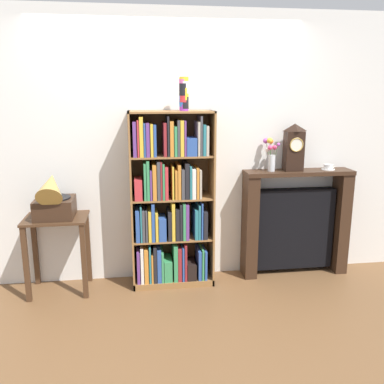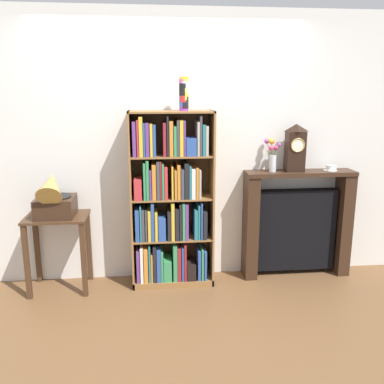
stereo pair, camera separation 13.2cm
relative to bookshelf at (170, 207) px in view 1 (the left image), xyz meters
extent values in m
cube|color=brown|center=(0.02, -0.06, -0.79)|extent=(7.82, 6.40, 0.02)
cube|color=silver|center=(0.12, 0.22, 0.52)|extent=(4.82, 0.08, 2.60)
cube|color=olive|center=(-0.36, 0.01, 0.06)|extent=(0.02, 0.34, 1.68)
cube|color=olive|center=(0.40, 0.01, 0.06)|extent=(0.02, 0.34, 1.68)
cube|color=brown|center=(0.02, 0.17, 0.06)|extent=(0.78, 0.01, 1.68)
cube|color=olive|center=(0.02, 0.01, 0.89)|extent=(0.78, 0.34, 0.02)
cube|color=olive|center=(0.02, 0.01, -0.75)|extent=(0.78, 0.34, 0.06)
cube|color=#663884|center=(-0.32, -0.03, -0.56)|extent=(0.03, 0.22, 0.32)
cube|color=white|center=(-0.28, -0.03, -0.54)|extent=(0.03, 0.23, 0.35)
cube|color=orange|center=(-0.24, -0.02, -0.55)|extent=(0.04, 0.26, 0.34)
cube|color=teal|center=(-0.21, 0.00, -0.53)|extent=(0.02, 0.29, 0.37)
cube|color=orange|center=(-0.19, -0.01, -0.57)|extent=(0.02, 0.28, 0.28)
cube|color=black|center=(-0.16, 0.00, -0.54)|extent=(0.03, 0.29, 0.35)
cube|color=#2D519E|center=(-0.12, -0.02, -0.56)|extent=(0.04, 0.26, 0.32)
cube|color=#388E56|center=(-0.09, 0.00, -0.57)|extent=(0.02, 0.28, 0.29)
cube|color=#388E56|center=(-0.03, -0.02, -0.61)|extent=(0.08, 0.25, 0.21)
cube|color=#388E56|center=(0.04, -0.02, -0.54)|extent=(0.04, 0.26, 0.36)
cube|color=maroon|center=(0.08, -0.02, -0.55)|extent=(0.04, 0.25, 0.33)
cube|color=#2D519E|center=(0.11, -0.03, -0.55)|extent=(0.02, 0.24, 0.34)
cube|color=maroon|center=(0.13, -0.01, -0.54)|extent=(0.02, 0.27, 0.36)
cube|color=black|center=(0.19, -0.03, -0.64)|extent=(0.09, 0.23, 0.16)
cube|color=#2D519E|center=(0.27, -0.02, -0.57)|extent=(0.03, 0.25, 0.29)
cube|color=#388E56|center=(0.30, -0.01, -0.56)|extent=(0.02, 0.27, 0.30)
cube|color=#2D519E|center=(0.33, -0.03, -0.57)|extent=(0.02, 0.23, 0.29)
cube|color=olive|center=(0.02, 0.01, -0.31)|extent=(0.74, 0.32, 0.02)
cube|color=#2D519E|center=(-0.31, 0.00, -0.15)|extent=(0.04, 0.29, 0.30)
cube|color=teal|center=(-0.28, 0.00, -0.13)|extent=(0.02, 0.29, 0.34)
cube|color=#424247|center=(-0.26, -0.03, -0.15)|extent=(0.02, 0.23, 0.30)
cube|color=#424247|center=(-0.23, -0.02, -0.15)|extent=(0.02, 0.24, 0.30)
cube|color=gold|center=(-0.20, -0.01, -0.15)|extent=(0.03, 0.27, 0.29)
cube|color=#2D519E|center=(-0.17, -0.02, -0.12)|extent=(0.03, 0.26, 0.36)
cube|color=gold|center=(-0.14, -0.03, -0.16)|extent=(0.03, 0.23, 0.27)
cube|color=#2D519E|center=(-0.08, -0.04, -0.19)|extent=(0.07, 0.22, 0.22)
cube|color=black|center=(-0.01, -0.03, -0.16)|extent=(0.03, 0.24, 0.28)
cube|color=gold|center=(0.02, -0.01, -0.12)|extent=(0.03, 0.27, 0.36)
cube|color=black|center=(0.06, -0.01, -0.15)|extent=(0.03, 0.28, 0.30)
cube|color=black|center=(0.09, 0.00, -0.13)|extent=(0.02, 0.29, 0.35)
cube|color=#388E56|center=(0.12, -0.02, -0.12)|extent=(0.02, 0.26, 0.35)
cube|color=#663884|center=(0.15, -0.04, -0.13)|extent=(0.03, 0.22, 0.35)
cube|color=teal|center=(0.24, -0.01, -0.15)|extent=(0.03, 0.28, 0.29)
cube|color=teal|center=(0.27, 0.00, -0.13)|extent=(0.02, 0.29, 0.33)
cube|color=#2D519E|center=(0.29, 0.00, -0.12)|extent=(0.02, 0.29, 0.35)
cube|color=black|center=(0.32, -0.02, -0.16)|extent=(0.04, 0.25, 0.27)
cube|color=olive|center=(0.02, 0.01, 0.09)|extent=(0.74, 0.32, 0.02)
cube|color=#C63338|center=(-0.30, -0.03, 0.20)|extent=(0.07, 0.23, 0.19)
cube|color=#388E56|center=(-0.23, -0.03, 0.27)|extent=(0.02, 0.24, 0.34)
cube|color=#388E56|center=(-0.21, -0.03, 0.28)|extent=(0.03, 0.23, 0.36)
cube|color=#663884|center=(-0.18, -0.02, 0.24)|extent=(0.02, 0.26, 0.28)
cube|color=orange|center=(-0.15, -0.02, 0.26)|extent=(0.04, 0.25, 0.33)
cube|color=#424247|center=(-0.11, -0.01, 0.28)|extent=(0.03, 0.27, 0.35)
cube|color=maroon|center=(-0.09, -0.02, 0.28)|extent=(0.02, 0.25, 0.35)
cube|color=#388E56|center=(-0.07, -0.01, 0.27)|extent=(0.02, 0.26, 0.33)
cube|color=#C63338|center=(-0.04, -0.03, 0.25)|extent=(0.03, 0.24, 0.30)
cube|color=gold|center=(0.02, -0.03, 0.25)|extent=(0.02, 0.23, 0.31)
cube|color=orange|center=(0.05, -0.03, 0.24)|extent=(0.02, 0.23, 0.27)
cube|color=orange|center=(0.08, -0.01, 0.26)|extent=(0.03, 0.28, 0.32)
cube|color=#424247|center=(0.11, 0.00, 0.24)|extent=(0.03, 0.29, 0.28)
cube|color=black|center=(0.15, -0.01, 0.27)|extent=(0.04, 0.28, 0.33)
cube|color=teal|center=(0.18, -0.03, 0.25)|extent=(0.02, 0.24, 0.31)
cube|color=white|center=(0.21, -0.02, 0.24)|extent=(0.03, 0.25, 0.28)
cube|color=orange|center=(0.25, -0.02, 0.24)|extent=(0.02, 0.24, 0.29)
cube|color=#B2A893|center=(0.27, -0.01, 0.23)|extent=(0.02, 0.26, 0.27)
cube|color=olive|center=(0.02, 0.01, 0.49)|extent=(0.74, 0.32, 0.02)
cube|color=#663884|center=(-0.31, -0.03, 0.66)|extent=(0.03, 0.24, 0.31)
cube|color=#C63338|center=(-0.28, -0.01, 0.66)|extent=(0.02, 0.27, 0.33)
cube|color=gold|center=(-0.26, -0.02, 0.68)|extent=(0.03, 0.24, 0.35)
cube|color=#2D519E|center=(-0.23, -0.02, 0.65)|extent=(0.02, 0.25, 0.30)
cube|color=#663884|center=(-0.20, -0.02, 0.65)|extent=(0.03, 0.25, 0.30)
cube|color=gold|center=(-0.16, -0.03, 0.64)|extent=(0.02, 0.23, 0.29)
cube|color=#2D519E|center=(-0.14, -0.03, 0.64)|extent=(0.02, 0.23, 0.28)
cube|color=maroon|center=(-0.05, -0.01, 0.65)|extent=(0.03, 0.27, 0.30)
cube|color=black|center=(-0.02, -0.02, 0.68)|extent=(0.02, 0.25, 0.36)
cube|color=orange|center=(0.01, -0.03, 0.66)|extent=(0.03, 0.23, 0.31)
cube|color=#388E56|center=(0.05, 0.00, 0.63)|extent=(0.02, 0.28, 0.27)
cube|color=#424247|center=(0.07, -0.04, 0.66)|extent=(0.02, 0.22, 0.32)
cube|color=gold|center=(0.11, -0.01, 0.66)|extent=(0.03, 0.28, 0.32)
cube|color=#663884|center=(0.13, -0.03, 0.66)|extent=(0.02, 0.24, 0.32)
cube|color=#2D519E|center=(0.19, -0.03, 0.58)|extent=(0.09, 0.23, 0.16)
cube|color=#B2A893|center=(0.26, -0.01, 0.65)|extent=(0.02, 0.28, 0.31)
cube|color=#424247|center=(0.28, -0.02, 0.68)|extent=(0.02, 0.26, 0.36)
cube|color=teal|center=(0.31, -0.01, 0.64)|extent=(0.03, 0.27, 0.28)
cube|color=#B2A893|center=(0.34, -0.03, 0.63)|extent=(0.02, 0.24, 0.27)
cylinder|color=purple|center=(0.14, -0.01, 0.95)|extent=(0.08, 0.08, 0.11)
cylinder|color=black|center=(0.14, -0.01, 0.97)|extent=(0.08, 0.08, 0.11)
cylinder|color=blue|center=(0.13, -0.01, 0.99)|extent=(0.08, 0.08, 0.11)
cylinder|color=blue|center=(0.14, -0.01, 1.01)|extent=(0.08, 0.08, 0.11)
cylinder|color=red|center=(0.14, -0.01, 1.03)|extent=(0.08, 0.08, 0.11)
cylinder|color=yellow|center=(0.14, -0.01, 1.05)|extent=(0.08, 0.08, 0.11)
cylinder|color=orange|center=(0.14, 0.00, 1.07)|extent=(0.08, 0.08, 0.11)
cylinder|color=black|center=(0.14, -0.01, 1.09)|extent=(0.08, 0.08, 0.11)
cylinder|color=white|center=(0.14, -0.01, 1.10)|extent=(0.08, 0.08, 0.11)
cylinder|color=pink|center=(0.14, -0.01, 1.12)|extent=(0.08, 0.08, 0.11)
cylinder|color=yellow|center=(0.14, -0.01, 1.14)|extent=(0.08, 0.08, 0.11)
cube|color=#472D1C|center=(-1.05, -0.03, -0.06)|extent=(0.56, 0.42, 0.02)
cube|color=#472D1C|center=(-1.30, -0.21, -0.42)|extent=(0.04, 0.04, 0.71)
cube|color=#472D1C|center=(-0.80, -0.21, -0.42)|extent=(0.04, 0.04, 0.71)
cube|color=#472D1C|center=(-1.30, 0.15, -0.42)|extent=(0.04, 0.04, 0.71)
cube|color=#472D1C|center=(-0.80, 0.15, -0.42)|extent=(0.04, 0.04, 0.71)
cube|color=#382316|center=(-1.05, -0.03, 0.04)|extent=(0.34, 0.34, 0.18)
cylinder|color=black|center=(-1.05, -0.03, 0.13)|extent=(0.29, 0.29, 0.01)
cylinder|color=#B79347|center=(-1.05, -0.08, 0.16)|extent=(0.03, 0.03, 0.06)
cone|color=#B79347|center=(-1.05, -0.14, 0.27)|extent=(0.23, 0.35, 0.34)
cube|color=#382316|center=(1.29, 0.05, 0.29)|extent=(1.08, 0.25, 0.04)
cube|color=#382316|center=(0.81, 0.05, -0.25)|extent=(0.12, 0.23, 1.05)
cube|color=#382316|center=(1.77, 0.05, -0.25)|extent=(0.12, 0.23, 1.05)
cube|color=black|center=(1.29, 0.09, -0.31)|extent=(0.80, 0.13, 0.84)
cube|color=black|center=(1.22, 0.05, 0.50)|extent=(0.18, 0.12, 0.39)
pyramid|color=black|center=(1.22, 0.05, 0.73)|extent=(0.18, 0.12, 0.07)
cylinder|color=silver|center=(1.22, -0.01, 0.57)|extent=(0.12, 0.01, 0.12)
torus|color=#B79347|center=(1.22, -0.01, 0.57)|extent=(0.14, 0.01, 0.14)
cylinder|color=silver|center=(1.00, 0.05, 0.39)|extent=(0.07, 0.07, 0.16)
cylinder|color=#4C753D|center=(1.02, 0.06, 0.43)|extent=(0.03, 0.04, 0.22)
sphere|color=#EA4275|center=(1.04, 0.08, 0.54)|extent=(0.05, 0.05, 0.05)
cylinder|color=#4C753D|center=(1.03, 0.04, 0.45)|extent=(0.05, 0.04, 0.25)
sphere|color=#B24CB7|center=(1.05, 0.02, 0.57)|extent=(0.03, 0.03, 0.03)
cylinder|color=#4C753D|center=(0.99, 0.07, 0.42)|extent=(0.04, 0.05, 0.19)
sphere|color=silver|center=(0.97, 0.09, 0.51)|extent=(0.04, 0.04, 0.04)
cylinder|color=#4C753D|center=(0.99, 0.05, 0.43)|extent=(0.03, 0.01, 0.22)
sphere|color=#EA4275|center=(0.98, 0.05, 0.54)|extent=(0.05, 0.05, 0.05)
cylinder|color=#4C753D|center=(0.99, 0.10, 0.46)|extent=(0.06, 0.07, 0.28)
sphere|color=#B24CB7|center=(0.96, 0.13, 0.60)|extent=(0.05, 0.05, 0.05)
cylinder|color=#4C753D|center=(0.99, 0.06, 0.47)|extent=(0.02, 0.04, 0.28)
sphere|color=yellow|center=(0.98, 0.08, 0.61)|extent=(0.06, 0.06, 0.06)
cylinder|color=#4C753D|center=(1.00, 0.07, 0.46)|extent=(0.01, 0.02, 0.27)
sphere|color=orange|center=(1.00, 0.08, 0.60)|extent=(0.05, 0.05, 0.05)
cylinder|color=white|center=(1.59, 0.05, 0.31)|extent=(0.13, 0.13, 0.01)
cylinder|color=white|center=(1.59, 0.05, 0.34)|extent=(0.09, 0.09, 0.05)
torus|color=white|center=(1.64, 0.05, 0.34)|extent=(0.04, 0.01, 0.04)
camera|label=1|loc=(-0.32, -3.80, 1.05)|focal=38.82mm
camera|label=2|loc=(-0.19, -3.82, 1.05)|focal=38.82mm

